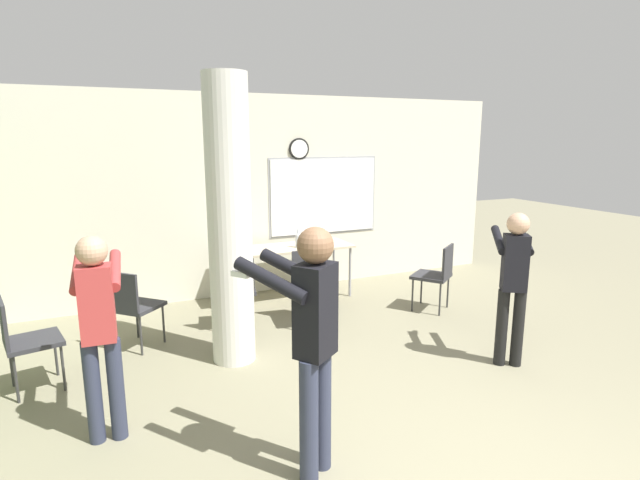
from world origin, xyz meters
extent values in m
cube|color=beige|center=(0.00, 5.06, 1.40)|extent=(8.00, 0.12, 2.80)
cylinder|color=black|center=(0.67, 4.99, 2.05)|extent=(0.30, 0.03, 0.30)
cylinder|color=white|center=(0.67, 4.97, 2.05)|extent=(0.25, 0.01, 0.25)
cube|color=#99999E|center=(1.07, 5.00, 1.35)|extent=(1.74, 0.01, 1.16)
cube|color=white|center=(1.07, 4.99, 1.35)|extent=(1.68, 0.02, 1.10)
cylinder|color=silver|center=(-0.88, 2.93, 1.40)|extent=(0.42, 0.42, 2.80)
cube|color=beige|center=(0.30, 4.52, 0.72)|extent=(1.80, 0.64, 0.03)
cylinder|color=gray|center=(-0.54, 4.26, 0.35)|extent=(0.04, 0.04, 0.71)
cylinder|color=gray|center=(1.14, 4.26, 0.35)|extent=(0.04, 0.04, 0.71)
cylinder|color=gray|center=(-0.54, 4.78, 0.35)|extent=(0.04, 0.04, 0.71)
cylinder|color=gray|center=(1.14, 4.78, 0.35)|extent=(0.04, 0.04, 0.71)
cylinder|color=silver|center=(0.42, 4.42, 0.83)|extent=(0.07, 0.07, 0.18)
cylinder|color=silver|center=(0.42, 4.42, 0.95)|extent=(0.03, 0.03, 0.08)
cylinder|color=#38383D|center=(0.61, 3.97, 0.18)|extent=(0.31, 0.31, 0.36)
cube|color=#2D2D33|center=(-0.62, 3.79, 0.45)|extent=(0.52, 0.52, 0.04)
cube|color=#2D2D33|center=(-0.66, 3.59, 0.67)|extent=(0.39, 0.11, 0.40)
cylinder|color=#333333|center=(-0.41, 3.94, 0.21)|extent=(0.02, 0.02, 0.43)
cylinder|color=#333333|center=(-0.76, 4.01, 0.21)|extent=(0.02, 0.02, 0.43)
cylinder|color=#333333|center=(-0.48, 3.58, 0.21)|extent=(0.02, 0.02, 0.43)
cylinder|color=#333333|center=(-0.83, 3.65, 0.21)|extent=(0.02, 0.02, 0.43)
cube|color=#2D2D33|center=(0.22, 3.47, 0.45)|extent=(0.50, 0.50, 0.04)
cube|color=#2D2D33|center=(0.25, 3.67, 0.67)|extent=(0.40, 0.09, 0.40)
cylinder|color=#333333|center=(0.01, 3.32, 0.21)|extent=(0.02, 0.02, 0.43)
cylinder|color=#333333|center=(0.37, 3.26, 0.21)|extent=(0.02, 0.02, 0.43)
cylinder|color=#333333|center=(0.07, 3.67, 0.21)|extent=(0.02, 0.02, 0.43)
cylinder|color=#333333|center=(0.42, 3.62, 0.21)|extent=(0.02, 0.02, 0.43)
cube|color=#2D2D33|center=(-1.73, 3.66, 0.45)|extent=(0.62, 0.62, 0.04)
cube|color=#2D2D33|center=(-1.88, 3.51, 0.67)|extent=(0.30, 0.30, 0.40)
cylinder|color=#333333|center=(-1.48, 3.65, 0.21)|extent=(0.02, 0.02, 0.43)
cylinder|color=#333333|center=(-1.73, 3.91, 0.21)|extent=(0.02, 0.02, 0.43)
cylinder|color=#333333|center=(-1.74, 3.40, 0.21)|extent=(0.02, 0.02, 0.43)
cylinder|color=#333333|center=(-1.99, 3.66, 0.21)|extent=(0.02, 0.02, 0.43)
cube|color=#2D2D33|center=(-2.64, 3.05, 0.45)|extent=(0.52, 0.52, 0.04)
cube|color=#2D2D33|center=(-2.84, 3.01, 0.67)|extent=(0.11, 0.39, 0.40)
cylinder|color=#333333|center=(-2.43, 2.91, 0.21)|extent=(0.02, 0.02, 0.43)
cylinder|color=#333333|center=(-2.51, 3.27, 0.21)|extent=(0.02, 0.02, 0.43)
cylinder|color=#333333|center=(-2.78, 2.84, 0.21)|extent=(0.02, 0.02, 0.43)
cylinder|color=#333333|center=(-2.86, 3.19, 0.21)|extent=(0.02, 0.02, 0.43)
cube|color=#2D2D33|center=(1.84, 3.33, 0.45)|extent=(0.61, 0.61, 0.04)
cube|color=#2D2D33|center=(1.96, 3.17, 0.67)|extent=(0.34, 0.26, 0.40)
cylinder|color=#333333|center=(1.88, 3.58, 0.21)|extent=(0.02, 0.02, 0.43)
cylinder|color=#333333|center=(1.59, 3.37, 0.21)|extent=(0.02, 0.02, 0.43)
cylinder|color=#333333|center=(2.09, 3.29, 0.21)|extent=(0.02, 0.02, 0.43)
cylinder|color=#333333|center=(1.80, 3.08, 0.21)|extent=(0.02, 0.02, 0.43)
cylinder|color=#2D3347|center=(-0.78, 1.02, 0.43)|extent=(0.12, 0.12, 0.85)
cylinder|color=#2D3347|center=(-0.91, 0.92, 0.43)|extent=(0.12, 0.12, 0.85)
cube|color=black|center=(-0.85, 0.97, 1.15)|extent=(0.31, 0.30, 0.60)
sphere|color=brown|center=(-0.85, 0.97, 1.57)|extent=(0.23, 0.23, 0.23)
cylinder|color=black|center=(-0.87, 1.24, 1.35)|extent=(0.38, 0.49, 0.24)
cylinder|color=black|center=(-1.10, 1.09, 1.35)|extent=(0.38, 0.49, 0.24)
cube|color=white|center=(-1.23, 1.28, 1.35)|extent=(0.10, 0.13, 0.04)
cylinder|color=black|center=(1.61, 1.64, 0.38)|extent=(0.11, 0.11, 0.77)
cylinder|color=black|center=(1.49, 1.72, 0.38)|extent=(0.11, 0.11, 0.77)
cube|color=black|center=(1.55, 1.68, 1.04)|extent=(0.28, 0.27, 0.54)
sphere|color=tan|center=(1.55, 1.68, 1.42)|extent=(0.21, 0.21, 0.21)
cylinder|color=black|center=(1.77, 1.79, 1.22)|extent=(0.33, 0.45, 0.22)
cylinder|color=black|center=(1.57, 1.93, 1.22)|extent=(0.33, 0.45, 0.22)
cube|color=white|center=(1.69, 2.11, 1.22)|extent=(0.10, 0.13, 0.04)
cylinder|color=#2D3347|center=(-2.02, 1.95, 0.39)|extent=(0.11, 0.11, 0.78)
cylinder|color=#2D3347|center=(-2.17, 1.96, 0.39)|extent=(0.11, 0.11, 0.78)
cube|color=#B23838|center=(-2.10, 1.96, 1.06)|extent=(0.24, 0.20, 0.56)
sphere|color=tan|center=(-2.10, 1.96, 1.45)|extent=(0.21, 0.21, 0.21)
cylinder|color=#B23838|center=(-1.95, 2.17, 1.24)|extent=(0.12, 0.50, 0.22)
cylinder|color=#B23838|center=(-2.21, 2.19, 1.24)|extent=(0.12, 0.50, 0.22)
camera|label=1|loc=(-2.04, -1.74, 2.21)|focal=28.00mm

